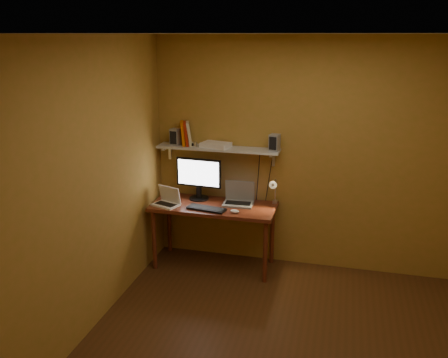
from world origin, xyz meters
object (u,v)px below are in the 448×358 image
(monitor, at_px, (199,177))
(speaker_left, at_px, (176,137))
(speaker_right, at_px, (275,142))
(wall_shelf, at_px, (218,149))
(keyboard, at_px, (206,209))
(desk_lamp, at_px, (274,189))
(netbook, at_px, (167,200))
(shelf_camera, at_px, (193,144))
(desk, at_px, (214,212))
(mouse, at_px, (235,211))
(router, at_px, (216,145))
(laptop, at_px, (239,198))

(monitor, distance_m, speaker_left, 0.53)
(speaker_right, bearing_deg, wall_shelf, -167.54)
(wall_shelf, relative_size, speaker_right, 7.66)
(wall_shelf, distance_m, keyboard, 0.70)
(desk_lamp, bearing_deg, netbook, -167.78)
(speaker_right, height_order, shelf_camera, speaker_right)
(monitor, height_order, netbook, monitor)
(monitor, relative_size, speaker_left, 2.87)
(speaker_left, bearing_deg, desk, -10.09)
(speaker_left, relative_size, speaker_right, 1.03)
(mouse, bearing_deg, desk_lamp, 46.31)
(speaker_left, bearing_deg, netbook, -79.94)
(monitor, height_order, router, router)
(monitor, distance_m, router, 0.43)
(desk, distance_m, netbook, 0.54)
(mouse, relative_size, speaker_left, 0.53)
(laptop, height_order, keyboard, laptop)
(speaker_right, bearing_deg, speaker_left, -167.06)
(desk, bearing_deg, laptop, 24.71)
(monitor, distance_m, shelf_camera, 0.39)
(netbook, bearing_deg, desk_lamp, 31.43)
(mouse, bearing_deg, netbook, -176.71)
(wall_shelf, distance_m, monitor, 0.40)
(laptop, relative_size, router, 1.09)
(laptop, bearing_deg, monitor, 173.99)
(keyboard, bearing_deg, desk, 86.13)
(mouse, distance_m, speaker_left, 1.12)
(wall_shelf, height_order, router, router)
(shelf_camera, bearing_deg, speaker_left, 168.22)
(desk, relative_size, desk_lamp, 3.73)
(monitor, relative_size, mouse, 5.42)
(laptop, bearing_deg, shelf_camera, 175.62)
(monitor, height_order, mouse, monitor)
(router, bearing_deg, speaker_right, -0.25)
(desk, bearing_deg, router, 97.46)
(desk, relative_size, monitor, 2.60)
(keyboard, distance_m, shelf_camera, 0.75)
(laptop, xyz_separation_m, speaker_left, (-0.77, 0.07, 0.65))
(desk, distance_m, keyboard, 0.19)
(monitor, xyz_separation_m, shelf_camera, (-0.06, -0.01, 0.38))
(speaker_right, bearing_deg, desk, -150.65)
(speaker_right, relative_size, router, 0.58)
(laptop, relative_size, speaker_left, 1.82)
(monitor, bearing_deg, mouse, -29.15)
(speaker_left, distance_m, shelf_camera, 0.24)
(keyboard, relative_size, router, 1.38)
(monitor, distance_m, desk_lamp, 0.88)
(speaker_left, height_order, router, speaker_left)
(keyboard, bearing_deg, speaker_left, 152.40)
(shelf_camera, bearing_deg, desk, -26.74)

